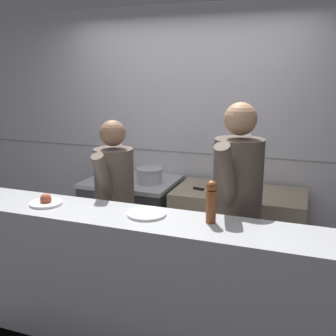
# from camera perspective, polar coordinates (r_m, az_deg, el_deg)

# --- Properties ---
(ground_plane) EXTENTS (14.00, 14.00, 0.00)m
(ground_plane) POSITION_cam_1_polar(r_m,az_deg,el_deg) (3.30, -5.42, -22.61)
(ground_plane) COLOR #383333
(wall_back_tiled) EXTENTS (8.00, 0.06, 2.60)m
(wall_back_tiled) POSITION_cam_1_polar(r_m,az_deg,el_deg) (4.07, 2.93, 4.41)
(wall_back_tiled) COLOR silver
(wall_back_tiled) RESTS_ON ground_plane
(oven_range) EXTENTS (0.88, 0.71, 0.91)m
(oven_range) POSITION_cam_1_polar(r_m,az_deg,el_deg) (4.09, -5.15, -7.83)
(oven_range) COLOR #38383D
(oven_range) RESTS_ON ground_plane
(prep_counter) EXTENTS (1.18, 0.65, 0.90)m
(prep_counter) POSITION_cam_1_polar(r_m,az_deg,el_deg) (3.79, 10.04, -9.91)
(prep_counter) COLOR gray
(prep_counter) RESTS_ON ground_plane
(pass_counter) EXTENTS (2.68, 0.45, 1.04)m
(pass_counter) POSITION_cam_1_polar(r_m,az_deg,el_deg) (2.82, -4.23, -16.99)
(pass_counter) COLOR #B7BABF
(pass_counter) RESTS_ON ground_plane
(stock_pot) EXTENTS (0.28, 0.28, 0.17)m
(stock_pot) POSITION_cam_1_polar(r_m,az_deg,el_deg) (4.02, -7.69, -0.11)
(stock_pot) COLOR beige
(stock_pot) RESTS_ON oven_range
(sauce_pot) EXTENTS (0.26, 0.26, 0.15)m
(sauce_pot) POSITION_cam_1_polar(r_m,az_deg,el_deg) (3.80, -2.69, -1.01)
(sauce_pot) COLOR #B7BABF
(sauce_pot) RESTS_ON oven_range
(mixing_bowl_steel) EXTENTS (0.25, 0.25, 0.10)m
(mixing_bowl_steel) POSITION_cam_1_polar(r_m,az_deg,el_deg) (3.68, 10.28, -2.32)
(mixing_bowl_steel) COLOR #B7BABF
(mixing_bowl_steel) RESTS_ON prep_counter
(chefs_knife) EXTENTS (0.33, 0.11, 0.02)m
(chefs_knife) POSITION_cam_1_polar(r_m,az_deg,el_deg) (3.59, 5.60, -3.29)
(chefs_knife) COLOR #B7BABF
(chefs_knife) RESTS_ON prep_counter
(plated_dish_main) EXTENTS (0.23, 0.23, 0.08)m
(plated_dish_main) POSITION_cam_1_polar(r_m,az_deg,el_deg) (2.95, -17.29, -4.69)
(plated_dish_main) COLOR white
(plated_dish_main) RESTS_ON pass_counter
(plated_dish_appetiser) EXTENTS (0.26, 0.26, 0.02)m
(plated_dish_appetiser) POSITION_cam_1_polar(r_m,az_deg,el_deg) (2.62, -3.13, -6.62)
(plated_dish_appetiser) COLOR white
(plated_dish_appetiser) RESTS_ON pass_counter
(pepper_mill) EXTENTS (0.07, 0.07, 0.27)m
(pepper_mill) POSITION_cam_1_polar(r_m,az_deg,el_deg) (2.46, 6.30, -4.75)
(pepper_mill) COLOR brown
(pepper_mill) RESTS_ON pass_counter
(chef_head_cook) EXTENTS (0.35, 0.70, 1.59)m
(chef_head_cook) POSITION_cam_1_polar(r_m,az_deg,el_deg) (3.32, -7.70, -5.26)
(chef_head_cook) COLOR black
(chef_head_cook) RESTS_ON ground_plane
(chef_sous) EXTENTS (0.41, 0.77, 1.76)m
(chef_sous) POSITION_cam_1_polar(r_m,az_deg,el_deg) (2.94, 9.93, -5.92)
(chef_sous) COLOR black
(chef_sous) RESTS_ON ground_plane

